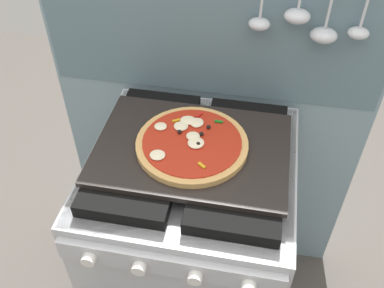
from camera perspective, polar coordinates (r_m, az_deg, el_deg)
kitchen_backsplash at (r=1.54m, az=2.47°, el=4.66°), size 1.10×0.09×1.55m
stove at (r=1.57m, az=-0.01°, el=-12.82°), size 0.60×0.64×0.90m
baking_tray at (r=1.21m, az=0.00°, el=-0.62°), size 0.54×0.38×0.02m
pizza_left at (r=1.20m, az=-0.25°, el=-0.02°), size 0.31×0.31×0.03m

